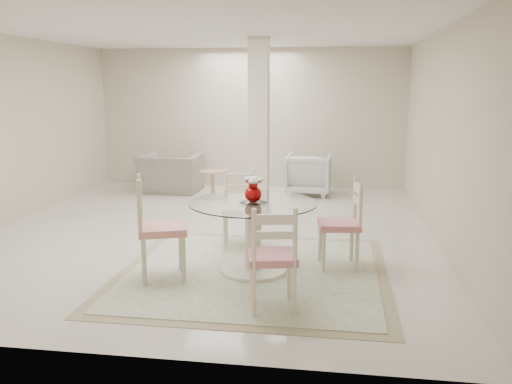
# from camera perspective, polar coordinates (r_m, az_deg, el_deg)

# --- Properties ---
(ground) EXTENTS (7.00, 7.00, 0.00)m
(ground) POSITION_cam_1_polar(r_m,az_deg,el_deg) (7.51, -4.93, -4.21)
(ground) COLOR silver
(ground) RESTS_ON ground
(room_shell) EXTENTS (6.02, 7.02, 2.71)m
(room_shell) POSITION_cam_1_polar(r_m,az_deg,el_deg) (7.24, -5.18, 10.09)
(room_shell) COLOR beige
(room_shell) RESTS_ON ground
(column) EXTENTS (0.30, 0.30, 2.70)m
(column) POSITION_cam_1_polar(r_m,az_deg,el_deg) (8.45, 0.31, 6.84)
(column) COLOR beige
(column) RESTS_ON ground
(area_rug) EXTENTS (2.86, 2.86, 0.02)m
(area_rug) POSITION_cam_1_polar(r_m,az_deg,el_deg) (5.89, -0.29, -8.44)
(area_rug) COLOR tan
(area_rug) RESTS_ON ground
(dining_table) EXTENTS (1.35, 1.35, 0.78)m
(dining_table) POSITION_cam_1_polar(r_m,az_deg,el_deg) (5.77, -0.30, -4.80)
(dining_table) COLOR beige
(dining_table) RESTS_ON ground
(red_vase) EXTENTS (0.21, 0.20, 0.27)m
(red_vase) POSITION_cam_1_polar(r_m,az_deg,el_deg) (5.65, -0.29, 0.25)
(red_vase) COLOR #AE0506
(red_vase) RESTS_ON dining_table
(dining_chair_east) EXTENTS (0.49, 0.49, 1.09)m
(dining_chair_east) POSITION_cam_1_polar(r_m,az_deg,el_deg) (5.98, 9.40, -2.64)
(dining_chair_east) COLOR beige
(dining_chair_east) RESTS_ON ground
(dining_chair_north) EXTENTS (0.48, 0.48, 1.05)m
(dining_chair_north) POSITION_cam_1_polar(r_m,az_deg,el_deg) (6.71, -1.76, -1.14)
(dining_chair_north) COLOR #F7EDCB
(dining_chair_north) RESTS_ON ground
(dining_chair_west) EXTENTS (0.61, 0.61, 1.19)m
(dining_chair_west) POSITION_cam_1_polar(r_m,az_deg,el_deg) (5.62, -10.66, -2.98)
(dining_chair_west) COLOR beige
(dining_chair_west) RESTS_ON ground
(dining_chair_south) EXTENTS (0.51, 0.51, 1.07)m
(dining_chair_south) POSITION_cam_1_polar(r_m,az_deg,el_deg) (4.77, 1.81, -6.18)
(dining_chair_south) COLOR #F6E8CA
(dining_chair_south) RESTS_ON ground
(recliner_taupe) EXTENTS (1.12, 0.98, 0.72)m
(recliner_taupe) POSITION_cam_1_polar(r_m,az_deg,el_deg) (10.37, -8.96, 1.99)
(recliner_taupe) COLOR gray
(recliner_taupe) RESTS_ON ground
(armchair_white) EXTENTS (0.84, 0.86, 0.74)m
(armchair_white) POSITION_cam_1_polar(r_m,az_deg,el_deg) (10.04, 5.55, 1.85)
(armchair_white) COLOR silver
(armchair_white) RESTS_ON ground
(side_table) EXTENTS (0.48, 0.48, 0.50)m
(side_table) POSITION_cam_1_polar(r_m,az_deg,el_deg) (9.67, -4.58, 0.66)
(side_table) COLOR tan
(side_table) RESTS_ON ground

